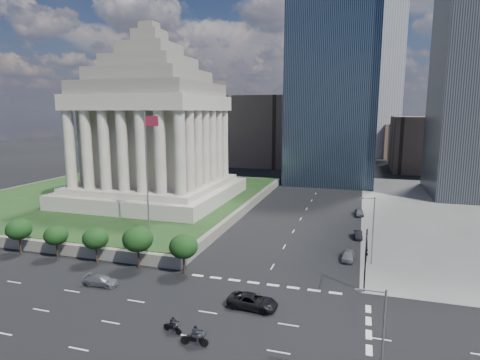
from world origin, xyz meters
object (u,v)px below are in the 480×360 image
at_px(parked_sedan_far, 359,212).
at_px(war_memorial, 152,114).
at_px(parked_sedan_mid, 358,235).
at_px(motorcycle_lead, 194,335).
at_px(pickup_truck, 253,301).
at_px(traffic_signal_ne, 366,256).
at_px(street_lamp_north, 372,227).
at_px(suv_grey, 101,281).
at_px(parked_sedan_near, 348,255).
at_px(street_lamp_south, 380,348).
at_px(motorcycle_trail, 172,324).
at_px(flagpole, 147,166).

bearing_deg(parked_sedan_far, war_memorial, -178.97).
xyz_separation_m(parked_sedan_mid, motorcycle_lead, (-14.35, -38.44, 0.42)).
distance_m(war_memorial, pickup_truck, 57.09).
bearing_deg(traffic_signal_ne, street_lamp_north, 85.81).
bearing_deg(parked_sedan_far, suv_grey, -129.78).
xyz_separation_m(war_memorial, parked_sedan_near, (44.21, -22.07, -20.67)).
height_order(street_lamp_north, parked_sedan_near, street_lamp_north).
bearing_deg(street_lamp_south, parked_sedan_near, 95.57).
relative_size(parked_sedan_far, motorcycle_trail, 1.84).
bearing_deg(street_lamp_north, parked_sedan_far, 93.69).
bearing_deg(flagpole, street_lamp_south, -40.47).
distance_m(street_lamp_south, pickup_truck, 19.21).
distance_m(parked_sedan_far, motorcycle_lead, 56.51).
height_order(parked_sedan_mid, motorcycle_lead, motorcycle_lead).
bearing_deg(flagpole, street_lamp_north, 1.63).
bearing_deg(traffic_signal_ne, flagpole, 163.29).
bearing_deg(suv_grey, traffic_signal_ne, -81.35).
xyz_separation_m(street_lamp_south, pickup_truck, (-12.84, 13.44, -4.86)).
bearing_deg(pickup_truck, suv_grey, 93.86).
distance_m(street_lamp_south, parked_sedan_mid, 43.48).
bearing_deg(parked_sedan_near, flagpole, -174.46).
xyz_separation_m(traffic_signal_ne, street_lamp_south, (0.83, -19.70, 0.41)).
bearing_deg(suv_grey, flagpole, 5.70).
bearing_deg(pickup_truck, war_memorial, 44.48).
bearing_deg(street_lamp_north, traffic_signal_ne, -94.19).
bearing_deg(war_memorial, street_lamp_north, -25.92).
height_order(traffic_signal_ne, parked_sedan_mid, traffic_signal_ne).
height_order(street_lamp_south, parked_sedan_far, street_lamp_south).
relative_size(war_memorial, pickup_truck, 6.79).
bearing_deg(street_lamp_south, motorcycle_lead, 163.76).
height_order(war_memorial, parked_sedan_mid, war_memorial).
relative_size(traffic_signal_ne, motorcycle_lead, 2.87).
relative_size(flagpole, pickup_truck, 3.48).
bearing_deg(suv_grey, parked_sedan_far, -36.35).
height_order(parked_sedan_near, parked_sedan_mid, parked_sedan_near).
xyz_separation_m(war_memorial, traffic_signal_ne, (46.50, -34.30, -16.15)).
bearing_deg(motorcycle_trail, parked_sedan_mid, 80.11).
bearing_deg(motorcycle_lead, pickup_truck, 64.48).
relative_size(suv_grey, parked_sedan_near, 1.04).
distance_m(traffic_signal_ne, motorcycle_lead, 21.86).
distance_m(parked_sedan_near, parked_sedan_mid, 11.30).
distance_m(street_lamp_south, motorcycle_trail, 20.70).
height_order(parked_sedan_near, motorcycle_trail, motorcycle_trail).
relative_size(parked_sedan_mid, parked_sedan_far, 0.88).
distance_m(suv_grey, parked_sedan_mid, 42.90).
bearing_deg(parked_sedan_mid, pickup_truck, -115.07).
height_order(flagpole, street_lamp_south, flagpole).
bearing_deg(parked_sedan_far, motorcycle_lead, -110.40).
xyz_separation_m(street_lamp_north, pickup_truck, (-12.84, -17.56, -4.86)).
distance_m(parked_sedan_near, motorcycle_lead, 30.19).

